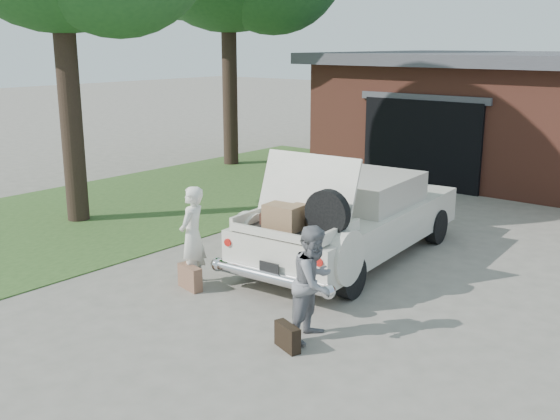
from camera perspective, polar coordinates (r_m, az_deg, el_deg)
The scene contains 7 objects.
ground at distance 9.89m, azimuth -2.23°, elevation -6.85°, with size 90.00×90.00×0.00m, color gray.
grass_strip at distance 15.69m, azimuth -9.96°, elevation 1.02°, with size 6.00×16.00×0.02m, color #2D4C1E.
sedan at distance 11.08m, azimuth 6.33°, elevation -0.66°, with size 2.29×5.05×1.98m.
woman_left at distance 9.92m, azimuth -7.64°, elevation -2.26°, with size 0.56×0.36×1.52m, color white.
woman_right at distance 8.09m, azimuth 2.99°, elevation -6.34°, with size 0.70×0.55×1.45m, color gray.
suitcase_left at distance 9.91m, azimuth -7.85°, elevation -5.84°, with size 0.47×0.15×0.36m, color #8B5F46.
suitcase_right at distance 8.00m, azimuth 0.65°, elevation -10.98°, with size 0.41×0.13×0.32m, color black.
Camera 1 is at (6.16, -6.86, 3.59)m, focal length 42.00 mm.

